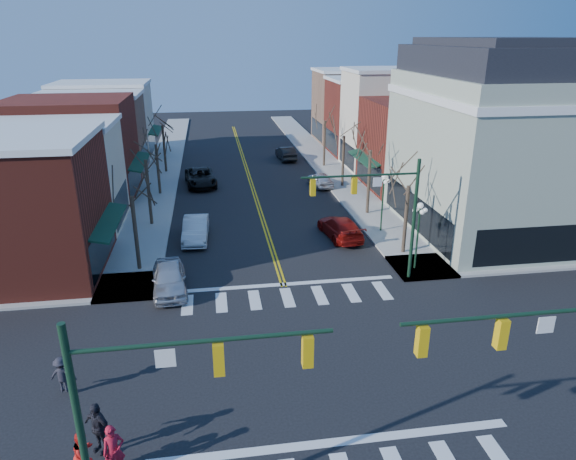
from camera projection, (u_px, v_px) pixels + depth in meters
name	position (u px, v px, depth m)	size (l,w,h in m)	color
ground	(309.00, 365.00, 22.34)	(160.00, 160.00, 0.00)	black
sidewalk_left	(149.00, 220.00, 39.54)	(3.50, 70.00, 0.15)	#9E9B93
sidewalk_right	(368.00, 209.00, 42.02)	(3.50, 70.00, 0.15)	#9E9B93
bldg_left_brick_a	(8.00, 210.00, 29.57)	(10.00, 8.50, 8.00)	maroon
bldg_left_stucco_a	(47.00, 179.00, 36.82)	(10.00, 7.00, 7.50)	beige
bldg_left_brick_b	(72.00, 149.00, 44.02)	(10.00, 9.00, 8.50)	maroon
bldg_left_tan	(92.00, 136.00, 51.77)	(10.00, 7.50, 7.80)	#986D53
bldg_left_stucco_b	(105.00, 122.00, 58.85)	(10.00, 8.00, 8.20)	beige
bldg_right_brick_a	(423.00, 145.00, 46.89)	(10.00, 8.50, 8.00)	maroon
bldg_right_stucco	(394.00, 121.00, 53.69)	(10.00, 7.00, 10.00)	beige
bldg_right_brick_b	(372.00, 118.00, 60.88)	(10.00, 8.00, 8.50)	maroon
bldg_right_tan	(354.00, 107.00, 68.18)	(10.00, 8.00, 9.00)	#986D53
victorian_corner	(503.00, 139.00, 35.70)	(12.25, 14.25, 13.30)	#9EA992
traffic_mast_near_left	(153.00, 403.00, 13.04)	(6.60, 0.28, 7.20)	#14331E
traffic_mast_near_right	(551.00, 363.00, 14.62)	(6.60, 0.28, 7.20)	#14331E
traffic_mast_far_right	(383.00, 204.00, 28.28)	(6.60, 0.28, 7.20)	#14331E
lamppost_corner	(419.00, 225.00, 30.30)	(0.36, 0.36, 4.33)	#14331E
lamppost_midblock	(383.00, 193.00, 36.30)	(0.36, 0.36, 4.33)	#14331E
tree_left_a	(136.00, 234.00, 30.46)	(0.24, 0.24, 4.76)	#382B21
tree_left_b	(149.00, 193.00, 37.80)	(0.24, 0.24, 5.04)	#382B21
tree_left_c	(158.00, 170.00, 45.27)	(0.24, 0.24, 4.55)	#382B21
tree_left_d	(164.00, 149.00, 52.60)	(0.24, 0.24, 4.90)	#382B21
tree_right_a	(406.00, 221.00, 32.87)	(0.24, 0.24, 4.62)	#382B21
tree_right_b	(369.00, 183.00, 40.15)	(0.24, 0.24, 5.18)	#382B21
tree_right_c	(343.00, 162.00, 47.60)	(0.24, 0.24, 4.83)	#382B21
tree_right_d	(324.00, 144.00, 54.97)	(0.24, 0.24, 4.97)	#382B21
car_left_near	(169.00, 278.00, 28.55)	(1.83, 4.56, 1.55)	silver
car_left_mid	(196.00, 229.00, 35.72)	(1.65, 4.74, 1.56)	silver
car_left_far	(201.00, 177.00, 48.63)	(2.65, 5.75, 1.60)	black
car_right_near	(340.00, 227.00, 36.17)	(2.06, 5.06, 1.47)	maroon
car_right_mid	(320.00, 179.00, 48.39)	(1.60, 3.98, 1.36)	silver
car_right_far	(286.00, 153.00, 58.70)	(1.61, 4.61, 1.52)	black
pedestrian_red_a	(114.00, 451.00, 16.30)	(0.68, 0.45, 1.87)	#A91225
pedestrian_red_b	(84.00, 455.00, 16.22)	(0.85, 0.66, 1.75)	red
pedestrian_dark_a	(98.00, 427.00, 17.23)	(1.14, 0.47, 1.94)	black
pedestrian_dark_b	(62.00, 374.00, 20.23)	(1.00, 0.57, 1.55)	#222129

